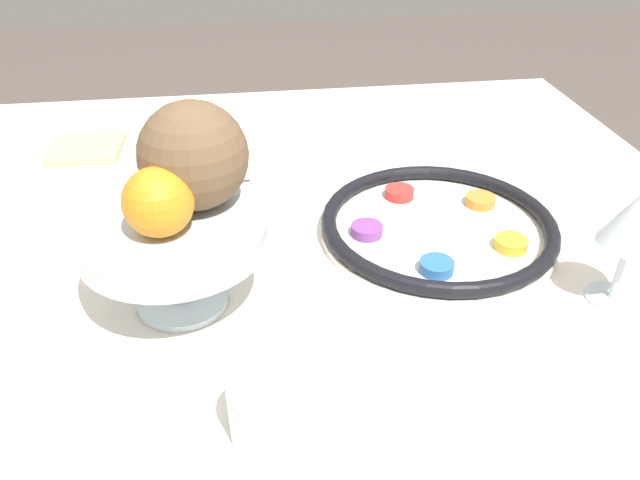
{
  "coord_description": "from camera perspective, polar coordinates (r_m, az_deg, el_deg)",
  "views": [
    {
      "loc": [
        0.04,
        0.74,
        1.17
      ],
      "look_at": [
        -0.05,
        0.1,
        0.76
      ],
      "focal_mm": 35.0,
      "sensor_mm": 36.0,
      "label": 1
    }
  ],
  "objects": [
    {
      "name": "dining_table",
      "position": [
        1.1,
        -3.26,
        -14.7
      ],
      "size": [
        1.27,
        1.07,
        0.72
      ],
      "color": "silver",
      "rests_on": "ground_plane"
    },
    {
      "name": "seder_plate",
      "position": [
        0.85,
        10.73,
        1.28
      ],
      "size": [
        0.31,
        0.31,
        0.03
      ],
      "color": "silver",
      "rests_on": "dining_table"
    },
    {
      "name": "wine_glass",
      "position": [
        0.75,
        26.9,
        1.53
      ],
      "size": [
        0.07,
        0.07,
        0.14
      ],
      "color": "silver",
      "rests_on": "dining_table"
    },
    {
      "name": "fruit_stand",
      "position": [
        0.69,
        -13.21,
        0.03
      ],
      "size": [
        0.21,
        0.21,
        0.11
      ],
      "color": "silver",
      "rests_on": "dining_table"
    },
    {
      "name": "orange_fruit",
      "position": [
        0.65,
        -14.57,
        3.37
      ],
      "size": [
        0.07,
        0.07,
        0.07
      ],
      "color": "orange",
      "rests_on": "fruit_stand"
    },
    {
      "name": "coconut",
      "position": [
        0.68,
        -11.51,
        7.57
      ],
      "size": [
        0.12,
        0.12,
        0.12
      ],
      "color": "brown",
      "rests_on": "fruit_stand"
    },
    {
      "name": "bread_plate",
      "position": [
        1.13,
        -20.51,
        7.56
      ],
      "size": [
        0.2,
        0.2,
        0.02
      ],
      "color": "silver",
      "rests_on": "dining_table"
    },
    {
      "name": "napkin_roll",
      "position": [
        0.98,
        -11.58,
        6.03
      ],
      "size": [
        0.18,
        0.07,
        0.04
      ],
      "color": "white",
      "rests_on": "dining_table"
    },
    {
      "name": "cup_near",
      "position": [
        0.58,
        -4.53,
        -15.08
      ],
      "size": [
        0.08,
        0.08,
        0.06
      ],
      "color": "silver",
      "rests_on": "dining_table"
    }
  ]
}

